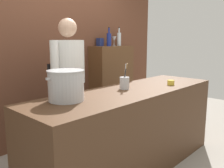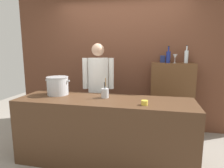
# 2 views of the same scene
# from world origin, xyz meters

# --- Properties ---
(ground_plane) EXTENTS (8.00, 8.00, 0.00)m
(ground_plane) POSITION_xyz_m (0.00, 0.00, 0.00)
(ground_plane) COLOR gray
(brick_back_panel) EXTENTS (4.40, 0.10, 3.00)m
(brick_back_panel) POSITION_xyz_m (0.00, 1.40, 1.50)
(brick_back_panel) COLOR brown
(brick_back_panel) RESTS_ON ground_plane
(prep_counter) EXTENTS (2.39, 0.70, 0.90)m
(prep_counter) POSITION_xyz_m (0.00, 0.00, 0.45)
(prep_counter) COLOR #472D1C
(prep_counter) RESTS_ON ground_plane
(bar_cabinet) EXTENTS (0.76, 0.32, 1.32)m
(bar_cabinet) POSITION_xyz_m (0.97, 1.19, 0.66)
(bar_cabinet) COLOR brown
(bar_cabinet) RESTS_ON ground_plane
(chef) EXTENTS (0.52, 0.39, 1.66)m
(chef) POSITION_xyz_m (-0.29, 0.70, 0.96)
(chef) COLOR black
(chef) RESTS_ON ground_plane
(stockpot_large) EXTENTS (0.38, 0.32, 0.27)m
(stockpot_large) POSITION_xyz_m (-0.74, 0.12, 1.03)
(stockpot_large) COLOR #B7BABF
(stockpot_large) RESTS_ON prep_counter
(utensil_crock) EXTENTS (0.10, 0.10, 0.28)m
(utensil_crock) POSITION_xyz_m (-0.01, 0.08, 0.97)
(utensil_crock) COLOR #B7BABF
(utensil_crock) RESTS_ON prep_counter
(butter_jar) EXTENTS (0.08, 0.08, 0.06)m
(butter_jar) POSITION_xyz_m (0.55, -0.16, 0.93)
(butter_jar) COLOR yellow
(butter_jar) RESTS_ON prep_counter
(wine_bottle_cobalt) EXTENTS (0.07, 0.07, 0.30)m
(wine_bottle_cobalt) POSITION_xyz_m (0.87, 1.16, 1.43)
(wine_bottle_cobalt) COLOR navy
(wine_bottle_cobalt) RESTS_ON bar_cabinet
(wine_bottle_clear) EXTENTS (0.07, 0.07, 0.31)m
(wine_bottle_clear) POSITION_xyz_m (1.19, 1.22, 1.44)
(wine_bottle_clear) COLOR silver
(wine_bottle_clear) RESTS_ON bar_cabinet
(wine_glass_short) EXTENTS (0.08, 0.08, 0.16)m
(wine_glass_short) POSITION_xyz_m (0.99, 1.16, 1.44)
(wine_glass_short) COLOR silver
(wine_glass_short) RESTS_ON bar_cabinet
(spice_tin_navy) EXTENTS (0.09, 0.09, 0.13)m
(spice_tin_navy) POSITION_xyz_m (0.78, 1.27, 1.39)
(spice_tin_navy) COLOR navy
(spice_tin_navy) RESTS_ON bar_cabinet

